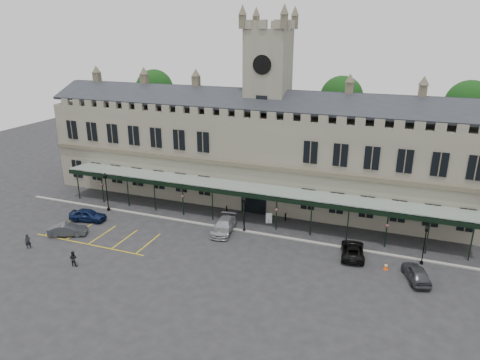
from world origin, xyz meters
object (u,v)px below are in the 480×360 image
(person_a, at_px, (28,242))
(lamp_post_mid, at_px, (244,211))
(car_right_a, at_px, (416,273))
(station_building, at_px, (266,154))
(person_b, at_px, (73,258))
(sign_board, at_px, (269,218))
(lamp_post_left, at_px, (106,188))
(car_left_b, at_px, (68,230))
(car_van, at_px, (353,250))
(clock_tower, at_px, (268,103))
(lamp_post_right, at_px, (425,241))
(traffic_cone, at_px, (386,266))
(car_left_a, at_px, (88,215))
(car_taxi, at_px, (224,226))

(person_a, bearing_deg, lamp_post_mid, -8.97)
(lamp_post_mid, xyz_separation_m, car_right_a, (18.29, -4.00, -1.80))
(station_building, relative_size, person_b, 37.67)
(sign_board, height_order, car_right_a, car_right_a)
(station_building, distance_m, sign_board, 9.71)
(sign_board, relative_size, person_a, 0.79)
(lamp_post_left, height_order, person_a, lamp_post_left)
(car_left_b, relative_size, car_van, 0.86)
(clock_tower, bearing_deg, person_b, -117.61)
(person_b, bearing_deg, station_building, -128.95)
(lamp_post_right, relative_size, car_right_a, 0.99)
(lamp_post_mid, bearing_deg, person_a, -149.26)
(traffic_cone, height_order, car_left_b, car_left_b)
(traffic_cone, relative_size, person_a, 0.42)
(traffic_cone, height_order, car_left_a, car_left_a)
(station_building, distance_m, person_b, 27.06)
(traffic_cone, bearing_deg, lamp_post_right, 35.73)
(car_taxi, relative_size, person_a, 3.13)
(lamp_post_right, relative_size, car_taxi, 0.81)
(clock_tower, bearing_deg, car_taxi, -97.07)
(clock_tower, bearing_deg, lamp_post_mid, -86.12)
(clock_tower, bearing_deg, car_left_a, -141.38)
(car_left_a, bearing_deg, station_building, -61.09)
(car_left_b, relative_size, car_right_a, 0.98)
(lamp_post_right, height_order, car_right_a, lamp_post_right)
(clock_tower, bearing_deg, car_right_a, -37.38)
(lamp_post_mid, relative_size, traffic_cone, 6.11)
(lamp_post_left, height_order, car_right_a, lamp_post_left)
(traffic_cone, height_order, car_van, car_van)
(sign_board, bearing_deg, lamp_post_right, -31.78)
(lamp_post_left, distance_m, car_taxi, 16.43)
(car_left_b, distance_m, car_van, 31.17)
(person_b, bearing_deg, sign_board, -144.13)
(sign_board, xyz_separation_m, car_van, (10.29, -4.59, 0.04))
(clock_tower, distance_m, car_left_b, 28.27)
(car_right_a, height_order, person_b, person_b)
(lamp_post_right, bearing_deg, car_taxi, -179.30)
(car_right_a, relative_size, person_b, 2.66)
(lamp_post_right, distance_m, car_van, 6.88)
(car_right_a, distance_m, person_b, 32.57)
(person_a, bearing_deg, traffic_cone, -25.77)
(clock_tower, relative_size, car_right_a, 5.86)
(station_building, height_order, lamp_post_mid, station_building)
(lamp_post_left, relative_size, person_b, 3.21)
(car_left_a, bearing_deg, sign_board, -80.78)
(car_taxi, height_order, person_a, person_a)
(car_left_a, bearing_deg, person_a, 162.00)
(car_van, xyz_separation_m, person_a, (-32.20, -10.41, 0.16))
(lamp_post_mid, relative_size, lamp_post_right, 1.01)
(car_right_a, bearing_deg, car_van, -40.62)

